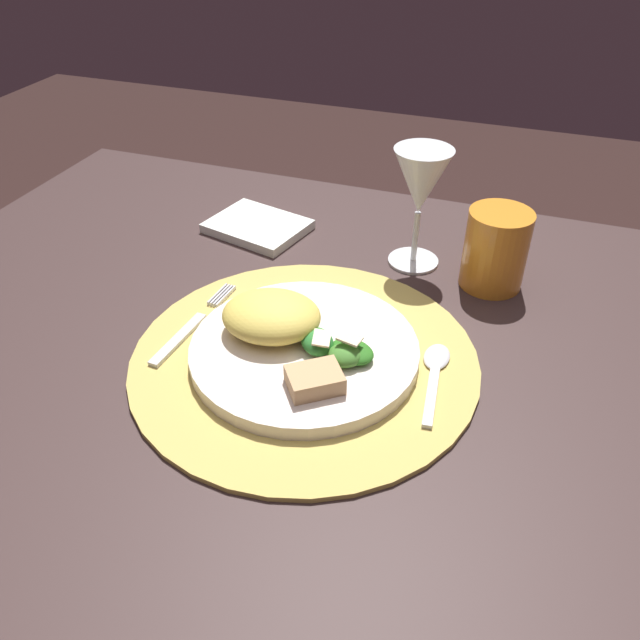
# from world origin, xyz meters

# --- Properties ---
(dining_table) EXTENTS (1.29, 0.83, 0.76)m
(dining_table) POSITION_xyz_m (0.00, 0.00, 0.60)
(dining_table) COLOR #392827
(dining_table) RESTS_ON ground
(placemat) EXTENTS (0.38, 0.38, 0.01)m
(placemat) POSITION_xyz_m (-0.07, -0.03, 0.76)
(placemat) COLOR tan
(placemat) RESTS_ON dining_table
(dinner_plate) EXTENTS (0.25, 0.25, 0.02)m
(dinner_plate) POSITION_xyz_m (-0.07, -0.03, 0.77)
(dinner_plate) COLOR silver
(dinner_plate) RESTS_ON placemat
(pasta_serving) EXTENTS (0.12, 0.11, 0.04)m
(pasta_serving) POSITION_xyz_m (-0.11, -0.02, 0.80)
(pasta_serving) COLOR #E6CC56
(pasta_serving) RESTS_ON dinner_plate
(salad_greens) EXTENTS (0.09, 0.06, 0.03)m
(salad_greens) POSITION_xyz_m (-0.03, -0.03, 0.79)
(salad_greens) COLOR #2C7A31
(salad_greens) RESTS_ON dinner_plate
(bread_piece) EXTENTS (0.07, 0.06, 0.02)m
(bread_piece) POSITION_xyz_m (-0.04, -0.09, 0.79)
(bread_piece) COLOR tan
(bread_piece) RESTS_ON dinner_plate
(fork) EXTENTS (0.02, 0.17, 0.00)m
(fork) POSITION_xyz_m (-0.21, -0.03, 0.77)
(fork) COLOR silver
(fork) RESTS_ON placemat
(spoon) EXTENTS (0.03, 0.13, 0.01)m
(spoon) POSITION_xyz_m (0.07, -0.00, 0.77)
(spoon) COLOR silver
(spoon) RESTS_ON placemat
(napkin) EXTENTS (0.15, 0.13, 0.01)m
(napkin) POSITION_xyz_m (-0.24, 0.22, 0.77)
(napkin) COLOR white
(napkin) RESTS_ON dining_table
(wine_glass) EXTENTS (0.07, 0.07, 0.16)m
(wine_glass) POSITION_xyz_m (-0.01, 0.21, 0.87)
(wine_glass) COLOR silver
(wine_glass) RESTS_ON dining_table
(amber_tumbler) EXTENTS (0.08, 0.08, 0.10)m
(amber_tumbler) POSITION_xyz_m (0.10, 0.19, 0.81)
(amber_tumbler) COLOR orange
(amber_tumbler) RESTS_ON dining_table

